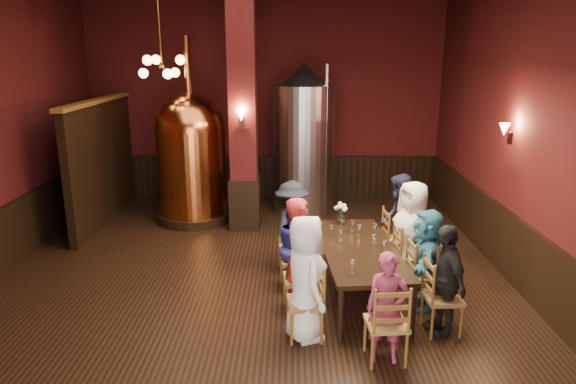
{
  "coord_description": "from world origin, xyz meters",
  "views": [
    {
      "loc": [
        0.62,
        -6.87,
        3.39
      ],
      "look_at": [
        0.56,
        0.2,
        1.44
      ],
      "focal_mm": 32.0,
      "sensor_mm": 36.0,
      "label": 1
    }
  ],
  "objects_px": {
    "person_2": "(295,247)",
    "steel_vessel": "(304,140)",
    "copper_kettle": "(192,156)",
    "rose_vase": "(341,210)",
    "dining_table": "(358,251)",
    "person_0": "(305,278)",
    "person_1": "(300,255)"
  },
  "relations": [
    {
      "from": "copper_kettle",
      "to": "rose_vase",
      "type": "relative_size",
      "value": 10.39
    },
    {
      "from": "person_0",
      "to": "steel_vessel",
      "type": "xyz_separation_m",
      "value": [
        0.09,
        5.12,
        0.79
      ]
    },
    {
      "from": "copper_kettle",
      "to": "rose_vase",
      "type": "distance_m",
      "value": 3.74
    },
    {
      "from": "rose_vase",
      "to": "steel_vessel",
      "type": "bearing_deg",
      "value": 99.66
    },
    {
      "from": "copper_kettle",
      "to": "dining_table",
      "type": "bearing_deg",
      "value": -49.6
    },
    {
      "from": "person_0",
      "to": "person_2",
      "type": "bearing_deg",
      "value": -11.95
    },
    {
      "from": "steel_vessel",
      "to": "copper_kettle",
      "type": "bearing_deg",
      "value": -165.3
    },
    {
      "from": "rose_vase",
      "to": "dining_table",
      "type": "bearing_deg",
      "value": -81.12
    },
    {
      "from": "person_0",
      "to": "steel_vessel",
      "type": "relative_size",
      "value": 0.49
    },
    {
      "from": "dining_table",
      "to": "rose_vase",
      "type": "relative_size",
      "value": 7.02
    },
    {
      "from": "person_2",
      "to": "rose_vase",
      "type": "distance_m",
      "value": 1.08
    },
    {
      "from": "person_0",
      "to": "rose_vase",
      "type": "xyz_separation_m",
      "value": [
        0.61,
        2.06,
        0.2
      ]
    },
    {
      "from": "person_2",
      "to": "copper_kettle",
      "type": "distance_m",
      "value": 3.87
    },
    {
      "from": "dining_table",
      "to": "person_1",
      "type": "distance_m",
      "value": 0.92
    },
    {
      "from": "dining_table",
      "to": "person_1",
      "type": "xyz_separation_m",
      "value": [
        -0.82,
        -0.4,
        0.1
      ]
    },
    {
      "from": "person_0",
      "to": "rose_vase",
      "type": "height_order",
      "value": "person_0"
    },
    {
      "from": "dining_table",
      "to": "rose_vase",
      "type": "distance_m",
      "value": 1.04
    },
    {
      "from": "copper_kettle",
      "to": "steel_vessel",
      "type": "relative_size",
      "value": 1.17
    },
    {
      "from": "person_2",
      "to": "steel_vessel",
      "type": "bearing_deg",
      "value": -18.95
    },
    {
      "from": "steel_vessel",
      "to": "dining_table",
      "type": "bearing_deg",
      "value": -80.53
    },
    {
      "from": "person_2",
      "to": "copper_kettle",
      "type": "relative_size",
      "value": 0.36
    },
    {
      "from": "person_2",
      "to": "person_0",
      "type": "bearing_deg",
      "value": 168.75
    },
    {
      "from": "dining_table",
      "to": "steel_vessel",
      "type": "xyz_separation_m",
      "value": [
        -0.68,
        4.06,
        0.88
      ]
    },
    {
      "from": "person_2",
      "to": "steel_vessel",
      "type": "height_order",
      "value": "steel_vessel"
    },
    {
      "from": "steel_vessel",
      "to": "person_0",
      "type": "bearing_deg",
      "value": -90.99
    },
    {
      "from": "person_0",
      "to": "steel_vessel",
      "type": "height_order",
      "value": "steel_vessel"
    },
    {
      "from": "steel_vessel",
      "to": "person_1",
      "type": "bearing_deg",
      "value": -91.85
    },
    {
      "from": "person_1",
      "to": "person_2",
      "type": "relative_size",
      "value": 1.21
    },
    {
      "from": "person_2",
      "to": "rose_vase",
      "type": "xyz_separation_m",
      "value": [
        0.72,
        0.73,
        0.33
      ]
    },
    {
      "from": "steel_vessel",
      "to": "rose_vase",
      "type": "xyz_separation_m",
      "value": [
        0.52,
        -3.06,
        -0.59
      ]
    },
    {
      "from": "person_0",
      "to": "rose_vase",
      "type": "bearing_deg",
      "value": -33.18
    },
    {
      "from": "person_2",
      "to": "copper_kettle",
      "type": "bearing_deg",
      "value": 16.93
    }
  ]
}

